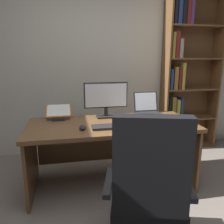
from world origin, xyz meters
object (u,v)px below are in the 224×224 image
Objects in this scene: keyboard at (113,126)px; computer_mouse at (83,127)px; bookshelf at (185,73)px; office_chair at (148,198)px; open_binder at (166,125)px; pen at (136,118)px; notepad at (135,119)px; desk at (110,137)px; monitor at (106,100)px; reading_stand_with_book at (59,112)px; laptop at (148,110)px.

computer_mouse is (-0.30, 0.00, 0.01)m from keyboard.
bookshelf is 2.32m from office_chair.
keyboard and open_binder have the same top height.
pen is (0.31, 0.23, 0.00)m from keyboard.
open_binder is at bearing -51.92° from pen.
open_binder is 0.37m from notepad.
desk is at bearing 179.52° from notepad.
keyboard is 0.39m from pen.
monitor is 1.74× the size of reading_stand_with_book.
monitor is at bearing 90.00° from keyboard.
office_chair is at bearing -83.90° from keyboard.
bookshelf reaches higher than computer_mouse.
computer_mouse is 0.65m from pen.
bookshelf reaches higher than notepad.
laptop is at bearing 85.64° from office_chair.
open_binder is (0.53, -0.05, -0.00)m from keyboard.
keyboard is 0.73m from reading_stand_with_book.
keyboard is at bearing -141.03° from bookshelf.
laptop is 0.48m from open_binder.
monitor is (-0.09, 1.22, 0.47)m from office_chair.
bookshelf reaches higher than desk.
computer_mouse reaches higher than open_binder.
reading_stand_with_book is 1.20m from open_binder.
desk is 8.34× the size of notepad.
keyboard is at bearing 168.03° from open_binder.
desk is at bearing -159.31° from laptop.
desk is 0.66m from reading_stand_with_book.
computer_mouse is (-1.60, -1.05, -0.42)m from bookshelf.
desk is at bearing 109.15° from office_chair.
pen is at bearing -140.34° from bookshelf.
keyboard is at bearing 111.32° from office_chair.
open_binder is 0.36m from pen.
office_chair is 3.22× the size of laptop.
computer_mouse is at bearing 130.95° from office_chair.
desk is 12.51× the size of pen.
open_binder is (0.53, -0.47, -0.19)m from monitor.
office_chair is at bearing -127.39° from open_binder.
monitor reaches higher than keyboard.
pen is (0.61, 0.23, -0.01)m from computer_mouse.
notepad is (0.83, -0.25, -0.06)m from reading_stand_with_book.
reading_stand_with_book reaches higher than open_binder.
computer_mouse is at bearing -143.34° from desk.
monitor is at bearing 109.24° from office_chair.
pen is (-0.21, -0.19, -0.04)m from laptop.
computer_mouse is 0.64m from notepad.
office_chair is (-1.21, -1.85, -0.71)m from bookshelf.
pen reaches higher than notepad.
monitor reaches higher than pen.
keyboard is at bearing -41.91° from reading_stand_with_book.
keyboard is 0.37m from notepad.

